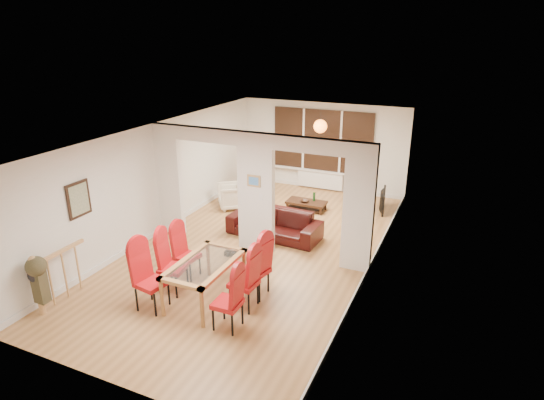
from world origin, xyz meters
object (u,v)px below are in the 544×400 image
Objects in this scene: dining_table at (205,281)px; dining_chair_lb at (172,264)px; armchair at (232,196)px; dining_chair_rc at (254,266)px; coffee_table at (306,205)px; dining_chair_ra at (227,299)px; television at (380,200)px; person at (258,172)px; dining_chair_la at (151,278)px; dining_chair_rb at (244,279)px; sofa at (274,223)px; bottle at (314,196)px; bowl at (305,201)px; dining_chair_lc at (187,253)px.

dining_chair_lb is at bearing -179.11° from dining_table.
dining_chair_rc is at bearing -3.16° from armchair.
coffee_table is (0.15, 4.83, -0.25)m from dining_table.
television is (1.19, 6.16, -0.25)m from dining_chair_ra.
dining_chair_rc is (-0.04, 1.06, 0.04)m from dining_chair_ra.
television is 0.94× the size of coffee_table.
person is 3.43m from television.
dining_chair_la is 1.06× the size of dining_chair_rb.
sofa is 2.21× the size of television.
dining_chair_la is at bearing -178.99° from dining_chair_ra.
dining_chair_lb is 4.31m from armchair.
dining_chair_lb is 1.55m from dining_chair_ra.
coffee_table is at bearing 109.90° from dining_chair_rc.
person reaches higher than bottle.
dining_chair_rc reaches higher than dining_chair_rb.
dining_chair_ra is 0.65× the size of person.
dining_chair_ra is 6.28m from television.
dining_chair_lb is 1.42m from dining_chair_rb.
dining_chair_rc is 1.09× the size of coffee_table.
television is at bearing 24.83° from bowl.
person reaches higher than coffee_table.
sofa is at bearing 101.04° from dining_chair_ra.
dining_chair_rb is at bearing -5.93° from armchair.
dining_chair_lc is 1.46m from dining_chair_rc.
dining_chair_lb is 4.93m from coffee_table.
dining_chair_lc is 1.86m from dining_chair_ra.
dining_chair_ra is 5.53m from bottle.
person reaches higher than dining_chair_rc.
bottle reaches higher than coffee_table.
dining_chair_lc is 0.47× the size of sofa.
person is 1.77m from bottle.
person is (-0.71, 5.06, 0.26)m from dining_chair_lb.
dining_chair_lb reaches higher than dining_table.
dining_table is 1.60× the size of television.
person is 1.56× the size of coffee_table.
dining_chair_rc is at bearing 47.61° from dining_chair_la.
dining_table is 5.26m from person.
sofa is 2.15m from armchair.
dining_chair_rb is at bearing 92.32° from dining_chair_ra.
dining_table is at bearing -29.57° from dining_chair_lc.
bowl is at bearing 91.08° from dining_chair_la.
sofa is (-0.69, 2.88, -0.23)m from dining_chair_rb.
armchair is 2.20m from bottle.
dining_chair_la is at bearing -98.63° from bowl.
bottle is (-0.40, 4.45, -0.20)m from dining_chair_rc.
bottle is (-0.44, 5.51, -0.16)m from dining_chair_ra.
dining_table is at bearing 39.52° from person.
dining_chair_rb is at bearing -85.22° from bottle.
sofa reaches higher than coffee_table.
dining_chair_lc is 4.54m from bottle.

